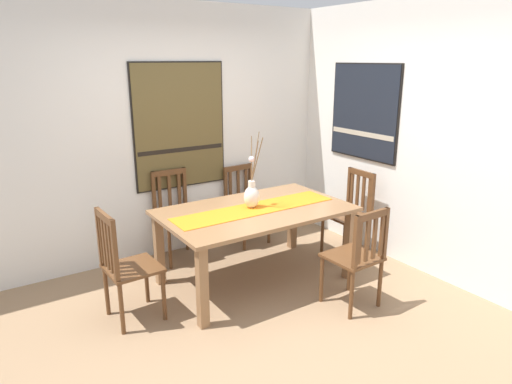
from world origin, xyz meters
TOP-DOWN VIEW (x-y plane):
  - ground_plane at (0.00, 0.00)m, footprint 6.40×6.40m
  - wall_back at (0.00, 1.86)m, footprint 6.40×0.12m
  - wall_side at (1.86, 0.00)m, footprint 0.12×6.40m
  - dining_table at (0.25, 0.67)m, footprint 1.78×1.07m
  - table_runner at (0.25, 0.67)m, footprint 1.64×0.36m
  - centerpiece_vase at (0.24, 0.71)m, footprint 0.16×0.25m
  - chair_0 at (0.72, 1.61)m, footprint 0.44×0.44m
  - chair_1 at (1.50, 0.64)m, footprint 0.43×0.43m
  - chair_2 at (-1.04, 0.66)m, footprint 0.44×0.44m
  - chair_3 at (-0.17, 1.61)m, footprint 0.42×0.42m
  - chair_4 at (0.71, -0.24)m, footprint 0.44×0.44m
  - painting_on_back_wall at (0.01, 1.79)m, footprint 1.05×0.05m
  - painting_on_side_wall at (1.79, 0.82)m, footprint 0.05×0.97m

SIDE VIEW (x-z plane):
  - ground_plane at x=0.00m, z-range -0.03..0.00m
  - chair_0 at x=0.72m, z-range 0.02..0.93m
  - chair_4 at x=0.71m, z-range 0.02..0.95m
  - chair_1 at x=1.50m, z-range 0.02..0.96m
  - chair_3 at x=-0.17m, z-range 0.01..0.98m
  - chair_2 at x=-1.04m, z-range 0.02..0.99m
  - dining_table at x=0.25m, z-range 0.28..1.02m
  - table_runner at x=0.25m, z-range 0.74..0.75m
  - centerpiece_vase at x=0.24m, z-range 0.52..1.25m
  - wall_back at x=0.00m, z-range 0.00..2.70m
  - wall_side at x=1.86m, z-range 0.00..2.70m
  - painting_on_back_wall at x=0.01m, z-range 0.74..2.09m
  - painting_on_side_wall at x=1.79m, z-range 1.03..2.08m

